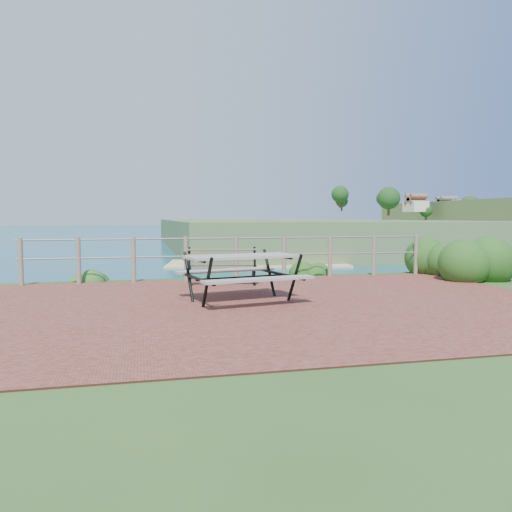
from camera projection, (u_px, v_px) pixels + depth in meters
The scene contains 10 objects.
ground at pixel (274, 305), 8.27m from camera, with size 10.00×7.00×0.12m, color brown.
ocean at pixel (146, 220), 202.50m from camera, with size 1200.00×1200.00×0.00m, color #136E77.
safety_railing at pixel (236, 255), 11.48m from camera, with size 9.40×0.10×1.00m.
distant_bay at pixel (507, 223), 244.13m from camera, with size 290.00×232.36×24.00m.
picnic_table at pixel (241, 273), 8.49m from camera, with size 1.98×1.60×0.79m.
park_bench at pixel (222, 260), 10.49m from camera, with size 1.49×0.55×0.82m.
shrub_right_front at pixel (483, 282), 11.18m from camera, with size 1.31×1.31×1.86m, color #154615.
shrub_right_edge at pixel (442, 275), 12.62m from camera, with size 1.10×1.10×1.57m, color #154615.
shrub_lip_west at pixel (88, 281), 11.37m from camera, with size 0.77×0.77×0.51m, color #295620.
shrub_lip_east at pixel (309, 273), 12.89m from camera, with size 0.81×0.81×0.57m, color #154615.
Camera 1 is at (-2.14, -7.90, 1.46)m, focal length 35.00 mm.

